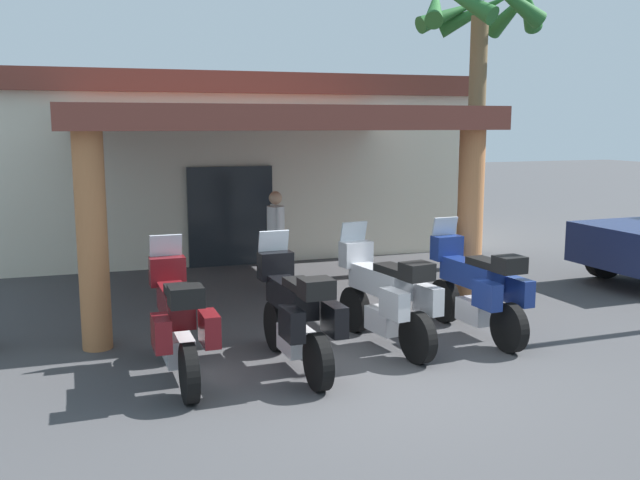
{
  "coord_description": "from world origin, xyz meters",
  "views": [
    {
      "loc": [
        -3.41,
        -7.25,
        2.99
      ],
      "look_at": [
        0.37,
        2.87,
        1.2
      ],
      "focal_mm": 39.67,
      "sensor_mm": 36.0,
      "label": 1
    }
  ],
  "objects_px": {
    "motorcycle_silver": "(386,296)",
    "palm_tree_near_portico": "(480,44)",
    "motel_building": "(208,161)",
    "motorcycle_maroon": "(178,322)",
    "motorcycle_black": "(296,314)",
    "pedestrian": "(276,232)",
    "motorcycle_blue": "(477,288)"
  },
  "relations": [
    {
      "from": "motorcycle_blue",
      "to": "motorcycle_maroon",
      "type": "bearing_deg",
      "value": 90.88
    },
    {
      "from": "motel_building",
      "to": "motorcycle_maroon",
      "type": "bearing_deg",
      "value": -101.55
    },
    {
      "from": "motorcycle_silver",
      "to": "palm_tree_near_portico",
      "type": "height_order",
      "value": "palm_tree_near_portico"
    },
    {
      "from": "motorcycle_blue",
      "to": "pedestrian",
      "type": "distance_m",
      "value": 4.25
    },
    {
      "from": "motorcycle_black",
      "to": "motorcycle_silver",
      "type": "height_order",
      "value": "same"
    },
    {
      "from": "motorcycle_black",
      "to": "motorcycle_maroon",
      "type": "bearing_deg",
      "value": 83.2
    },
    {
      "from": "motorcycle_black",
      "to": "palm_tree_near_portico",
      "type": "relative_size",
      "value": 0.37
    },
    {
      "from": "pedestrian",
      "to": "palm_tree_near_portico",
      "type": "relative_size",
      "value": 0.3
    },
    {
      "from": "motorcycle_maroon",
      "to": "motorcycle_silver",
      "type": "bearing_deg",
      "value": -83.65
    },
    {
      "from": "motorcycle_silver",
      "to": "palm_tree_near_portico",
      "type": "bearing_deg",
      "value": -51.22
    },
    {
      "from": "motorcycle_black",
      "to": "pedestrian",
      "type": "xyz_separation_m",
      "value": [
        1.04,
        4.23,
        0.34
      ]
    },
    {
      "from": "motel_building",
      "to": "motorcycle_silver",
      "type": "distance_m",
      "value": 9.06
    },
    {
      "from": "motorcycle_maroon",
      "to": "motorcycle_blue",
      "type": "bearing_deg",
      "value": -85.76
    },
    {
      "from": "motel_building",
      "to": "motorcycle_black",
      "type": "distance_m",
      "value": 9.49
    },
    {
      "from": "motel_building",
      "to": "motorcycle_blue",
      "type": "relative_size",
      "value": 5.47
    },
    {
      "from": "motel_building",
      "to": "palm_tree_near_portico",
      "type": "bearing_deg",
      "value": -43.49
    },
    {
      "from": "motorcycle_black",
      "to": "motorcycle_blue",
      "type": "xyz_separation_m",
      "value": [
        2.81,
        0.38,
        0.0
      ]
    },
    {
      "from": "motorcycle_silver",
      "to": "motorcycle_black",
      "type": "bearing_deg",
      "value": 98.82
    },
    {
      "from": "motorcycle_blue",
      "to": "palm_tree_near_portico",
      "type": "xyz_separation_m",
      "value": [
        2.65,
        4.24,
        3.86
      ]
    },
    {
      "from": "motel_building",
      "to": "motorcycle_silver",
      "type": "xyz_separation_m",
      "value": [
        0.52,
        -8.94,
        -1.38
      ]
    },
    {
      "from": "motorcycle_silver",
      "to": "palm_tree_near_portico",
      "type": "xyz_separation_m",
      "value": [
        4.05,
        4.21,
        3.86
      ]
    },
    {
      "from": "motorcycle_black",
      "to": "motorcycle_silver",
      "type": "bearing_deg",
      "value": -74.89
    },
    {
      "from": "motorcycle_maroon",
      "to": "motorcycle_black",
      "type": "relative_size",
      "value": 1.0
    },
    {
      "from": "motorcycle_silver",
      "to": "motorcycle_blue",
      "type": "bearing_deg",
      "value": -98.29
    },
    {
      "from": "motorcycle_silver",
      "to": "motel_building",
      "type": "bearing_deg",
      "value": -4.01
    },
    {
      "from": "motorcycle_blue",
      "to": "motorcycle_silver",
      "type": "bearing_deg",
      "value": 86.64
    },
    {
      "from": "motorcycle_silver",
      "to": "pedestrian",
      "type": "relative_size",
      "value": 1.24
    },
    {
      "from": "motorcycle_blue",
      "to": "pedestrian",
      "type": "height_order",
      "value": "pedestrian"
    },
    {
      "from": "motorcycle_silver",
      "to": "pedestrian",
      "type": "height_order",
      "value": "pedestrian"
    },
    {
      "from": "motorcycle_black",
      "to": "motorcycle_silver",
      "type": "relative_size",
      "value": 1.0
    },
    {
      "from": "motel_building",
      "to": "pedestrian",
      "type": "xyz_separation_m",
      "value": [
        0.16,
        -5.11,
        -1.04
      ]
    },
    {
      "from": "motorcycle_black",
      "to": "motorcycle_silver",
      "type": "xyz_separation_m",
      "value": [
        1.41,
        0.41,
        0.0
      ]
    }
  ]
}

